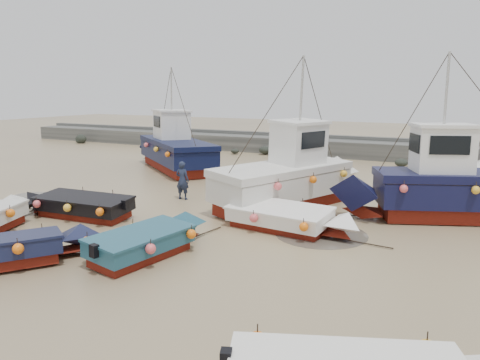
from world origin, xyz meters
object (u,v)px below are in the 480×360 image
object	(u,v)px
dinghy_4	(77,203)
cabin_boat_0	(173,148)
dinghy_2	(150,237)
cabin_boat_2	(446,185)
cabin_boat_1	(292,175)
dinghy_5	(289,216)
dinghy_1	(2,248)
person	(183,199)

from	to	relation	value
dinghy_4	cabin_boat_0	bearing A→B (deg)	11.80
dinghy_2	cabin_boat_2	world-z (taller)	cabin_boat_2
cabin_boat_1	dinghy_5	bearing A→B (deg)	-48.48
dinghy_1	dinghy_4	world-z (taller)	same
person	cabin_boat_0	bearing A→B (deg)	-57.33
cabin_boat_0	cabin_boat_2	xyz separation A→B (m)	(15.98, -4.99, 0.05)
dinghy_1	person	xyz separation A→B (m)	(-0.11, 9.16, -0.54)
cabin_boat_0	dinghy_1	bearing A→B (deg)	-123.45
cabin_boat_1	dinghy_1	bearing A→B (deg)	-92.82
dinghy_1	dinghy_2	size ratio (longest dim) A/B	1.00
dinghy_1	dinghy_4	size ratio (longest dim) A/B	0.88
dinghy_4	person	distance (m)	4.80
cabin_boat_0	cabin_boat_1	size ratio (longest dim) A/B	1.01
cabin_boat_1	person	size ratio (longest dim) A/B	5.29
dinghy_1	dinghy_5	distance (m)	9.04
dinghy_2	person	world-z (taller)	dinghy_2
cabin_boat_1	cabin_boat_2	distance (m)	5.98
cabin_boat_0	cabin_boat_2	distance (m)	16.74
dinghy_5	dinghy_4	bearing A→B (deg)	-70.03
dinghy_4	person	xyz separation A→B (m)	(2.08, 4.29, -0.54)
dinghy_2	person	bearing A→B (deg)	125.38
cabin_boat_0	person	distance (m)	8.62
dinghy_1	cabin_boat_1	bearing A→B (deg)	100.63
cabin_boat_1	cabin_boat_2	xyz separation A→B (m)	(5.94, 0.73, 0.00)
cabin_boat_2	cabin_boat_0	bearing A→B (deg)	50.92
dinghy_4	cabin_boat_1	size ratio (longest dim) A/B	0.67
dinghy_1	dinghy_5	world-z (taller)	same
cabin_boat_2	person	distance (m)	11.01
dinghy_2	cabin_boat_0	distance (m)	15.73
dinghy_1	person	size ratio (longest dim) A/B	3.12
dinghy_1	cabin_boat_0	size ratio (longest dim) A/B	0.58
dinghy_5	cabin_boat_0	xyz separation A→B (m)	(-11.23, 9.07, 0.77)
dinghy_4	cabin_boat_2	size ratio (longest dim) A/B	0.68
dinghy_5	cabin_boat_2	bearing A→B (deg)	137.01
cabin_boat_2	dinghy_4	bearing A→B (deg)	93.44
cabin_boat_1	dinghy_4	bearing A→B (deg)	-120.39
dinghy_2	dinghy_4	size ratio (longest dim) A/B	0.87
dinghy_4	cabin_boat_0	size ratio (longest dim) A/B	0.66
dinghy_5	cabin_boat_1	xyz separation A→B (m)	(-1.18, 3.35, 0.81)
dinghy_2	cabin_boat_2	distance (m)	11.26
person	cabin_boat_2	bearing A→B (deg)	-175.73
dinghy_1	dinghy_2	distance (m)	4.06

